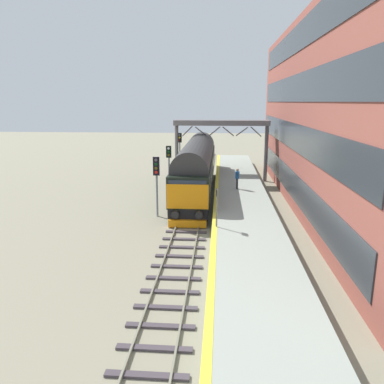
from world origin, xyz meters
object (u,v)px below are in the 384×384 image
(diesel_locomotive, at_px, (197,166))
(signal_post_near, at_px, (157,178))
(waiting_passenger, at_px, (237,177))
(signal_post_mid, at_px, (169,164))
(platform_number_sign, at_px, (216,202))
(signal_post_far, at_px, (180,149))

(diesel_locomotive, xyz_separation_m, signal_post_near, (-2.31, -6.89, 0.26))
(waiting_passenger, bearing_deg, diesel_locomotive, 46.76)
(signal_post_mid, relative_size, waiting_passenger, 2.58)
(signal_post_near, distance_m, signal_post_mid, 6.23)
(signal_post_mid, bearing_deg, signal_post_near, -90.00)
(signal_post_near, bearing_deg, diesel_locomotive, 71.43)
(platform_number_sign, bearing_deg, diesel_locomotive, 98.88)
(platform_number_sign, xyz_separation_m, waiting_passenger, (1.53, 9.59, -0.43))
(diesel_locomotive, distance_m, waiting_passenger, 4.07)
(platform_number_sign, bearing_deg, waiting_passenger, 80.93)
(signal_post_far, bearing_deg, diesel_locomotive, -73.49)
(signal_post_near, height_order, waiting_passenger, signal_post_near)
(signal_post_near, height_order, signal_post_mid, signal_post_mid)
(diesel_locomotive, bearing_deg, signal_post_far, 106.51)
(signal_post_near, xyz_separation_m, signal_post_mid, (0.00, 6.23, -0.01))
(signal_post_near, relative_size, signal_post_far, 0.91)
(signal_post_near, bearing_deg, signal_post_far, 90.00)
(signal_post_near, height_order, platform_number_sign, signal_post_near)
(signal_post_mid, bearing_deg, diesel_locomotive, 15.89)
(signal_post_mid, relative_size, signal_post_far, 0.92)
(diesel_locomotive, distance_m, platform_number_sign, 11.94)
(waiting_passenger, bearing_deg, signal_post_mid, 64.75)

